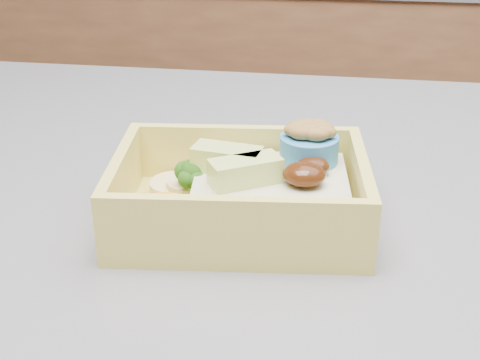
# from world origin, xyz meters

# --- Properties ---
(bento_box) EXTENTS (0.18, 0.14, 0.06)m
(bento_box) POSITION_xyz_m (0.19, -0.03, 0.94)
(bento_box) COLOR #DCCA5A
(bento_box) RESTS_ON island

